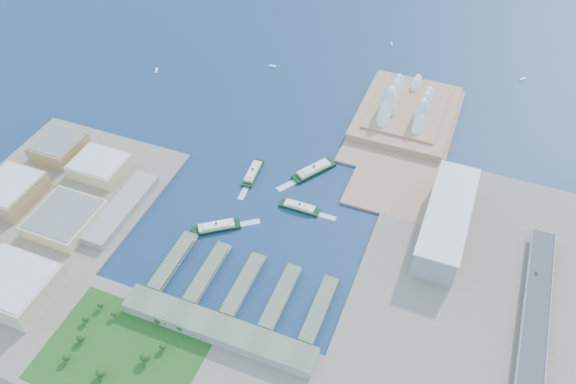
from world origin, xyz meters
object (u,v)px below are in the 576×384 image
at_px(car_c, 536,273).
at_px(ferry_b, 314,169).
at_px(toaster_building, 446,220).
at_px(ferry_d, 300,206).
at_px(opera_house, 409,98).
at_px(ferry_c, 216,226).
at_px(ferry_a, 253,171).

bearing_deg(car_c, ferry_b, -15.73).
bearing_deg(toaster_building, ferry_d, -171.28).
xyz_separation_m(opera_house, ferry_c, (-155.11, -291.10, -26.79)).
bearing_deg(ferry_a, ferry_c, -95.43).
relative_size(ferry_a, ferry_c, 0.94).
height_order(ferry_a, car_c, car_c).
distance_m(opera_house, toaster_building, 219.62).
bearing_deg(ferry_a, opera_house, 46.19).
bearing_deg(ferry_d, ferry_b, 5.16).
distance_m(opera_house, ferry_c, 330.93).
height_order(opera_house, ferry_a, opera_house).
bearing_deg(toaster_building, ferry_c, -159.61).
bearing_deg(ferry_d, ferry_a, 65.51).
bearing_deg(ferry_c, car_c, -116.34).
bearing_deg(ferry_c, ferry_a, -36.07).
bearing_deg(ferry_c, ferry_d, -85.45).
xyz_separation_m(opera_house, ferry_b, (-83.24, -158.10, -26.22)).
bearing_deg(ferry_a, ferry_b, 19.75).
relative_size(ferry_c, car_c, 10.88).
bearing_deg(ferry_b, ferry_c, -85.55).
bearing_deg(ferry_b, car_c, 17.11).
relative_size(opera_house, toaster_building, 1.16).
relative_size(ferry_b, ferry_c, 1.11).
distance_m(ferry_a, ferry_c, 100.57).
bearing_deg(ferry_c, toaster_building, -105.10).
xyz_separation_m(ferry_c, ferry_d, (77.87, 65.44, -0.53)).
relative_size(opera_house, ferry_c, 3.27).
bearing_deg(ferry_c, ferry_b, -63.87).
bearing_deg(car_c, ferry_d, -2.07).
relative_size(toaster_building, ferry_a, 3.00).
relative_size(ferry_a, car_c, 10.21).
height_order(opera_house, ferry_d, opera_house).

